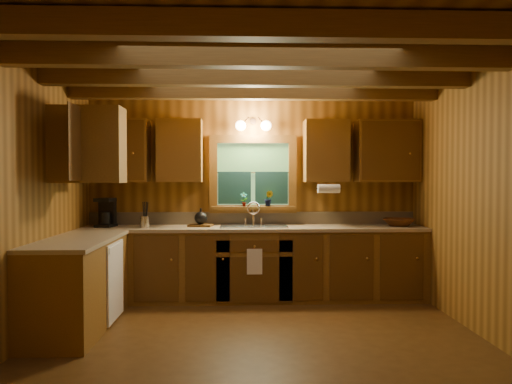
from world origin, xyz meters
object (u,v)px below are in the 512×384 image
object	(u,v)px
coffee_maker	(106,212)
cutting_board	(201,225)
sink	(254,230)
wicker_basket	(399,222)

from	to	relation	value
coffee_maker	cutting_board	bearing A→B (deg)	10.34
cutting_board	sink	bearing A→B (deg)	8.29
coffee_maker	cutting_board	distance (m)	1.17
coffee_maker	cutting_board	size ratio (longest dim) A/B	1.24
sink	cutting_board	xyz separation A→B (m)	(-0.66, 0.03, 0.06)
wicker_basket	cutting_board	bearing A→B (deg)	178.83
coffee_maker	cutting_board	xyz separation A→B (m)	(1.16, -0.01, -0.16)
sink	coffee_maker	bearing A→B (deg)	178.59
cutting_board	coffee_maker	bearing A→B (deg)	-169.75
coffee_maker	wicker_basket	xyz separation A→B (m)	(3.63, -0.06, -0.13)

